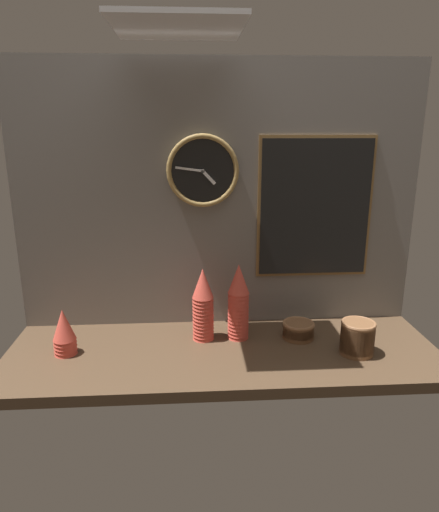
{
  "coord_description": "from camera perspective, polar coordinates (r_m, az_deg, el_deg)",
  "views": [
    {
      "loc": [
        -0.12,
        -1.54,
        0.8
      ],
      "look_at": [
        -0.01,
        0.04,
        0.35
      ],
      "focal_mm": 32.0,
      "sensor_mm": 36.0,
      "label": 1
    }
  ],
  "objects": [
    {
      "name": "wall_clock",
      "position": [
        1.78,
        -2.11,
        10.6
      ],
      "size": [
        0.28,
        0.03,
        0.28
      ],
      "color": "black"
    },
    {
      "name": "menu_board",
      "position": [
        1.88,
        11.84,
        5.89
      ],
      "size": [
        0.46,
        0.01,
        0.57
      ],
      "color": "olive"
    },
    {
      "name": "cup_stack_center_right",
      "position": [
        1.76,
        2.38,
        -5.73
      ],
      "size": [
        0.08,
        0.08,
        0.3
      ],
      "color": "#DB4C3D",
      "rests_on": "ground_plane"
    },
    {
      "name": "cup_stack_far_left",
      "position": [
        1.75,
        -18.9,
        -9.03
      ],
      "size": [
        0.08,
        0.08,
        0.17
      ],
      "color": "#DB4C3D",
      "rests_on": "ground_plane"
    },
    {
      "name": "wall_tiled_back",
      "position": [
        1.83,
        -0.12,
        7.27
      ],
      "size": [
        1.6,
        0.03,
        1.05
      ],
      "color": "slate",
      "rests_on": "ground_plane"
    },
    {
      "name": "bowl_stack_far_right",
      "position": [
        1.75,
        16.86,
        -9.68
      ],
      "size": [
        0.12,
        0.12,
        0.12
      ],
      "color": "brown",
      "rests_on": "ground_plane"
    },
    {
      "name": "bowl_stack_right",
      "position": [
        1.83,
        9.84,
        -9.04
      ],
      "size": [
        0.12,
        0.12,
        0.07
      ],
      "color": "brown",
      "rests_on": "ground_plane"
    },
    {
      "name": "ground_plane",
      "position": [
        1.75,
        0.46,
        -12.09
      ],
      "size": [
        1.6,
        0.56,
        0.04
      ],
      "primitive_type": "cube",
      "color": "#4C3826"
    },
    {
      "name": "cup_stack_center",
      "position": [
        1.75,
        -2.07,
        -6.06
      ],
      "size": [
        0.08,
        0.08,
        0.29
      ],
      "color": "#DB4C3D",
      "rests_on": "ground_plane"
    },
    {
      "name": "ceiling_light_panel",
      "position": [
        1.56,
        -5.23,
        26.73
      ],
      "size": [
        0.4,
        0.4,
        0.02
      ],
      "color": "white"
    }
  ]
}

